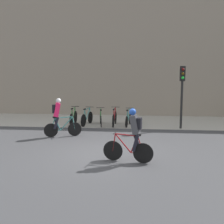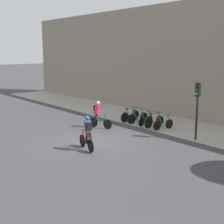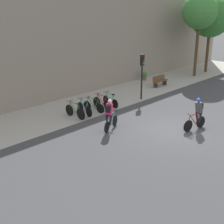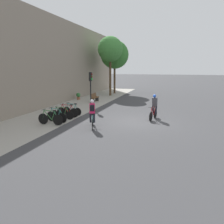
{
  "view_description": "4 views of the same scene",
  "coord_description": "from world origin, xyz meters",
  "px_view_note": "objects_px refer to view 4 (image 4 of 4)",
  "views": [
    {
      "loc": [
        1.12,
        -9.73,
        2.94
      ],
      "look_at": [
        -0.08,
        2.45,
        1.16
      ],
      "focal_mm": 45.0,
      "sensor_mm": 36.0,
      "label": 1
    },
    {
      "loc": [
        13.14,
        -9.6,
        4.91
      ],
      "look_at": [
        -0.09,
        1.58,
        1.51
      ],
      "focal_mm": 50.0,
      "sensor_mm": 36.0,
      "label": 2
    },
    {
      "loc": [
        -13.71,
        -8.5,
        6.51
      ],
      "look_at": [
        -1.76,
        2.95,
        0.75
      ],
      "focal_mm": 50.0,
      "sensor_mm": 36.0,
      "label": 3
    },
    {
      "loc": [
        -14.34,
        -2.37,
        3.62
      ],
      "look_at": [
        -1.66,
        1.45,
        0.9
      ],
      "focal_mm": 35.0,
      "sensor_mm": 36.0,
      "label": 4
    }
  ],
  "objects_px": {
    "parked_bike_0": "(50,118)",
    "potted_plant": "(78,96)",
    "parked_bike_3": "(68,112)",
    "cyclist_pink": "(92,113)",
    "parked_bike_1": "(57,116)",
    "traffic_light_pole": "(91,84)",
    "parked_bike_2": "(62,114)",
    "parked_bike_4": "(72,110)",
    "bench": "(94,97)",
    "cyclist_grey": "(154,106)"
  },
  "relations": [
    {
      "from": "parked_bike_1",
      "to": "traffic_light_pole",
      "type": "height_order",
      "value": "traffic_light_pole"
    },
    {
      "from": "bench",
      "to": "parked_bike_3",
      "type": "bearing_deg",
      "value": -173.94
    },
    {
      "from": "cyclist_pink",
      "to": "parked_bike_4",
      "type": "xyz_separation_m",
      "value": [
        3.03,
        2.88,
        -0.57
      ]
    },
    {
      "from": "parked_bike_0",
      "to": "bench",
      "type": "bearing_deg",
      "value": 4.64
    },
    {
      "from": "traffic_light_pole",
      "to": "parked_bike_3",
      "type": "bearing_deg",
      "value": 172.81
    },
    {
      "from": "parked_bike_2",
      "to": "parked_bike_3",
      "type": "xyz_separation_m",
      "value": [
        0.76,
        0.0,
        0.03
      ]
    },
    {
      "from": "parked_bike_3",
      "to": "bench",
      "type": "bearing_deg",
      "value": 6.06
    },
    {
      "from": "cyclist_pink",
      "to": "potted_plant",
      "type": "height_order",
      "value": "cyclist_pink"
    },
    {
      "from": "cyclist_grey",
      "to": "parked_bike_0",
      "type": "bearing_deg",
      "value": 119.11
    },
    {
      "from": "traffic_light_pole",
      "to": "bench",
      "type": "height_order",
      "value": "traffic_light_pole"
    },
    {
      "from": "cyclist_grey",
      "to": "parked_bike_3",
      "type": "relative_size",
      "value": 1.01
    },
    {
      "from": "parked_bike_3",
      "to": "bench",
      "type": "distance_m",
      "value": 7.51
    },
    {
      "from": "parked_bike_0",
      "to": "parked_bike_2",
      "type": "relative_size",
      "value": 1.08
    },
    {
      "from": "parked_bike_0",
      "to": "potted_plant",
      "type": "xyz_separation_m",
      "value": [
        10.61,
        3.08,
        0.02
      ]
    },
    {
      "from": "parked_bike_2",
      "to": "traffic_light_pole",
      "type": "relative_size",
      "value": 0.51
    },
    {
      "from": "potted_plant",
      "to": "parked_bike_2",
      "type": "bearing_deg",
      "value": -161.26
    },
    {
      "from": "parked_bike_2",
      "to": "potted_plant",
      "type": "xyz_separation_m",
      "value": [
        9.08,
        3.08,
        0.06
      ]
    },
    {
      "from": "parked_bike_0",
      "to": "parked_bike_3",
      "type": "height_order",
      "value": "parked_bike_0"
    },
    {
      "from": "parked_bike_4",
      "to": "bench",
      "type": "xyz_separation_m",
      "value": [
        6.71,
        0.79,
        0.09
      ]
    },
    {
      "from": "parked_bike_1",
      "to": "parked_bike_0",
      "type": "bearing_deg",
      "value": -179.99
    },
    {
      "from": "traffic_light_pole",
      "to": "cyclist_pink",
      "type": "bearing_deg",
      "value": -157.11
    },
    {
      "from": "parked_bike_3",
      "to": "traffic_light_pole",
      "type": "distance_m",
      "value": 3.97
    },
    {
      "from": "parked_bike_2",
      "to": "parked_bike_4",
      "type": "height_order",
      "value": "parked_bike_4"
    },
    {
      "from": "parked_bike_3",
      "to": "traffic_light_pole",
      "type": "bearing_deg",
      "value": -7.19
    },
    {
      "from": "parked_bike_2",
      "to": "parked_bike_4",
      "type": "relative_size",
      "value": 1.02
    },
    {
      "from": "parked_bike_1",
      "to": "parked_bike_4",
      "type": "distance_m",
      "value": 2.29
    },
    {
      "from": "parked_bike_3",
      "to": "cyclist_grey",
      "type": "bearing_deg",
      "value": -79.42
    },
    {
      "from": "parked_bike_3",
      "to": "potted_plant",
      "type": "height_order",
      "value": "parked_bike_3"
    },
    {
      "from": "parked_bike_0",
      "to": "parked_bike_1",
      "type": "distance_m",
      "value": 0.76
    },
    {
      "from": "parked_bike_1",
      "to": "parked_bike_2",
      "type": "xyz_separation_m",
      "value": [
        0.77,
        -0.0,
        -0.02
      ]
    },
    {
      "from": "cyclist_pink",
      "to": "parked_bike_3",
      "type": "bearing_deg",
      "value": 51.7
    },
    {
      "from": "cyclist_grey",
      "to": "bench",
      "type": "distance_m",
      "value": 9.42
    },
    {
      "from": "parked_bike_1",
      "to": "potted_plant",
      "type": "height_order",
      "value": "parked_bike_1"
    },
    {
      "from": "traffic_light_pole",
      "to": "potted_plant",
      "type": "relative_size",
      "value": 4.12
    },
    {
      "from": "parked_bike_0",
      "to": "traffic_light_pole",
      "type": "height_order",
      "value": "traffic_light_pole"
    },
    {
      "from": "parked_bike_1",
      "to": "parked_bike_2",
      "type": "bearing_deg",
      "value": -0.12
    },
    {
      "from": "cyclist_pink",
      "to": "parked_bike_2",
      "type": "relative_size",
      "value": 1.08
    },
    {
      "from": "parked_bike_1",
      "to": "parked_bike_4",
      "type": "xyz_separation_m",
      "value": [
        2.28,
        -0.0,
        -0.02
      ]
    },
    {
      "from": "parked_bike_3",
      "to": "bench",
      "type": "relative_size",
      "value": 1.1
    },
    {
      "from": "cyclist_grey",
      "to": "potted_plant",
      "type": "bearing_deg",
      "value": 52.21
    },
    {
      "from": "cyclist_pink",
      "to": "potted_plant",
      "type": "xyz_separation_m",
      "value": [
        10.6,
        5.96,
        -0.51
      ]
    },
    {
      "from": "cyclist_pink",
      "to": "parked_bike_0",
      "type": "bearing_deg",
      "value": 90.2
    },
    {
      "from": "cyclist_pink",
      "to": "parked_bike_0",
      "type": "xyz_separation_m",
      "value": [
        -0.01,
        2.88,
        -0.53
      ]
    },
    {
      "from": "traffic_light_pole",
      "to": "potted_plant",
      "type": "bearing_deg",
      "value": 36.13
    },
    {
      "from": "traffic_light_pole",
      "to": "potted_plant",
      "type": "xyz_separation_m",
      "value": [
        4.83,
        3.52,
        -1.8
      ]
    },
    {
      "from": "potted_plant",
      "to": "parked_bike_3",
      "type": "bearing_deg",
      "value": -159.69
    },
    {
      "from": "parked_bike_3",
      "to": "cyclist_pink",
      "type": "bearing_deg",
      "value": -128.3
    },
    {
      "from": "potted_plant",
      "to": "parked_bike_0",
      "type": "bearing_deg",
      "value": -163.81
    },
    {
      "from": "cyclist_pink",
      "to": "cyclist_grey",
      "type": "height_order",
      "value": "cyclist_grey"
    },
    {
      "from": "parked_bike_1",
      "to": "parked_bike_4",
      "type": "height_order",
      "value": "parked_bike_1"
    }
  ]
}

